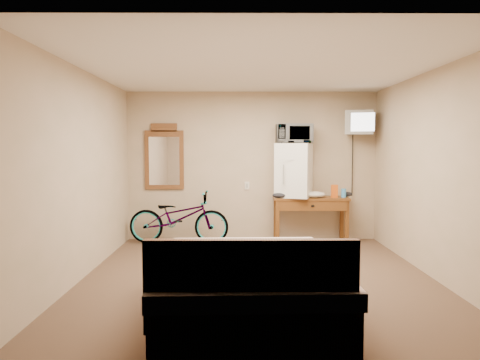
# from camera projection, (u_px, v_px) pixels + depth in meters

# --- Properties ---
(room) EXTENTS (4.60, 4.64, 2.50)m
(room) POSITION_uv_depth(u_px,v_px,m) (258.00, 174.00, 5.63)
(room) COLOR #4F3927
(room) RESTS_ON ground
(desk) EXTENTS (1.23, 0.50, 0.75)m
(desk) POSITION_uv_depth(u_px,v_px,m) (311.00, 205.00, 7.68)
(desk) COLOR brown
(desk) RESTS_ON floor
(mini_fridge) EXTENTS (0.68, 0.66, 0.88)m
(mini_fridge) POSITION_uv_depth(u_px,v_px,m) (294.00, 170.00, 7.68)
(mini_fridge) COLOR white
(mini_fridge) RESTS_ON desk
(microwave) EXTENTS (0.58, 0.41, 0.31)m
(microwave) POSITION_uv_depth(u_px,v_px,m) (294.00, 134.00, 7.63)
(microwave) COLOR white
(microwave) RESTS_ON mini_fridge
(snack_bag) EXTENTS (0.11, 0.06, 0.21)m
(snack_bag) POSITION_uv_depth(u_px,v_px,m) (334.00, 191.00, 7.62)
(snack_bag) COLOR #CF5412
(snack_bag) RESTS_ON desk
(blue_cup) EXTENTS (0.08, 0.08, 0.14)m
(blue_cup) POSITION_uv_depth(u_px,v_px,m) (344.00, 193.00, 7.66)
(blue_cup) COLOR #4298E3
(blue_cup) RESTS_ON desk
(cloth_cream) EXTENTS (0.34, 0.26, 0.10)m
(cloth_cream) POSITION_uv_depth(u_px,v_px,m) (315.00, 195.00, 7.59)
(cloth_cream) COLOR beige
(cloth_cream) RESTS_ON desk
(cloth_dark_a) EXTENTS (0.24, 0.18, 0.09)m
(cloth_dark_a) POSITION_uv_depth(u_px,v_px,m) (280.00, 195.00, 7.55)
(cloth_dark_a) COLOR black
(cloth_dark_a) RESTS_ON desk
(cloth_dark_b) EXTENTS (0.18, 0.15, 0.08)m
(cloth_dark_b) POSITION_uv_depth(u_px,v_px,m) (347.00, 194.00, 7.77)
(cloth_dark_b) COLOR black
(cloth_dark_b) RESTS_ON desk
(crt_television) EXTENTS (0.53, 0.62, 0.39)m
(crt_television) POSITION_uv_depth(u_px,v_px,m) (360.00, 123.00, 7.61)
(crt_television) COLOR black
(crt_television) RESTS_ON room
(wall_mirror) EXTENTS (0.65, 0.04, 1.10)m
(wall_mirror) POSITION_uv_depth(u_px,v_px,m) (164.00, 157.00, 7.88)
(wall_mirror) COLOR brown
(wall_mirror) RESTS_ON room
(bicycle) EXTENTS (1.66, 0.66, 0.86)m
(bicycle) POSITION_uv_depth(u_px,v_px,m) (179.00, 217.00, 7.62)
(bicycle) COLOR black
(bicycle) RESTS_ON floor
(bed) EXTENTS (1.67, 2.18, 0.90)m
(bed) POSITION_uv_depth(u_px,v_px,m) (248.00, 285.00, 4.33)
(bed) COLOR brown
(bed) RESTS_ON floor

